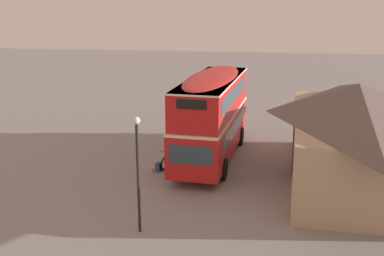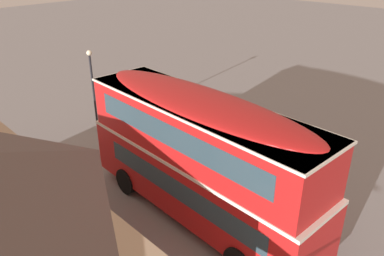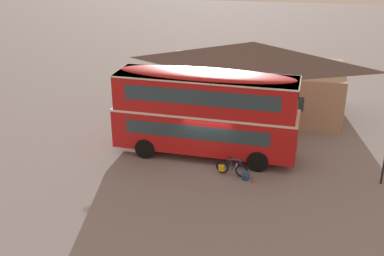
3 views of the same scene
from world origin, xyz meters
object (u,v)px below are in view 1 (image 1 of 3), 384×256
backpack_on_ground (159,166)px  water_bottle_red_squeeze (153,171)px  double_decker_bus (212,113)px  street_lamp (138,162)px  touring_bicycle (169,160)px

backpack_on_ground → water_bottle_red_squeeze: bearing=-33.0°
water_bottle_red_squeeze → backpack_on_ground: bearing=147.0°
double_decker_bus → water_bottle_red_squeeze: size_ratio=41.77×
backpack_on_ground → street_lamp: street_lamp is taller
water_bottle_red_squeeze → street_lamp: (6.25, 1.02, 2.68)m
touring_bicycle → street_lamp: street_lamp is taller
touring_bicycle → double_decker_bus: bearing=127.9°
street_lamp → water_bottle_red_squeeze: bearing=-170.7°
touring_bicycle → backpack_on_ground: size_ratio=3.38×
backpack_on_ground → water_bottle_red_squeeze: backpack_on_ground is taller
street_lamp → backpack_on_ground: bearing=-173.0°
double_decker_bus → backpack_on_ground: (2.42, -2.48, -2.39)m
street_lamp → touring_bicycle: bearing=-176.7°
touring_bicycle → water_bottle_red_squeeze: bearing=-27.9°
water_bottle_red_squeeze → street_lamp: street_lamp is taller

